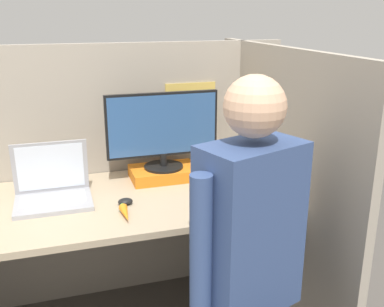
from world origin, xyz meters
TOP-DOWN VIEW (x-y plane):
  - cubicle_panel_back at (0.00, 0.79)m, footprint 2.12×0.05m
  - cubicle_panel_right at (0.84, 0.30)m, footprint 0.04×1.41m
  - desk at (0.00, 0.38)m, footprint 1.62×0.76m
  - paper_box at (0.32, 0.58)m, footprint 0.34×0.22m
  - monitor at (0.32, 0.58)m, footprint 0.58×0.20m
  - laptop at (-0.24, 0.43)m, footprint 0.34×0.25m
  - mouse at (0.07, 0.30)m, footprint 0.07×0.05m
  - stapler at (0.74, 0.36)m, footprint 0.05×0.17m
  - carrot_toy at (0.05, 0.16)m, footprint 0.04×0.16m
  - office_chair at (0.43, -0.24)m, footprint 0.59×0.63m
  - person at (0.37, -0.40)m, footprint 0.47×0.52m
  - coffee_mug at (0.69, 0.56)m, footprint 0.07×0.07m

SIDE VIEW (x-z plane):
  - office_chair at x=0.43m, z-range 0.01..1.09m
  - desk at x=0.00m, z-range 0.20..0.94m
  - cubicle_panel_right at x=0.84m, z-range 0.00..1.43m
  - cubicle_panel_back at x=0.00m, z-range 0.00..1.43m
  - mouse at x=0.07m, z-range 0.75..0.78m
  - carrot_toy at x=0.05m, z-range 0.75..0.78m
  - stapler at x=0.74m, z-range 0.75..0.79m
  - paper_box at x=0.32m, z-range 0.75..0.80m
  - laptop at x=-0.24m, z-range 0.66..0.93m
  - coffee_mug at x=0.69m, z-range 0.75..0.86m
  - person at x=0.37m, z-range 0.11..1.51m
  - monitor at x=0.32m, z-range 0.82..1.21m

